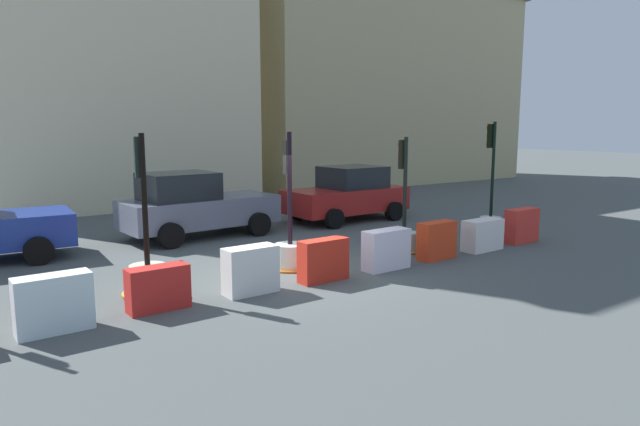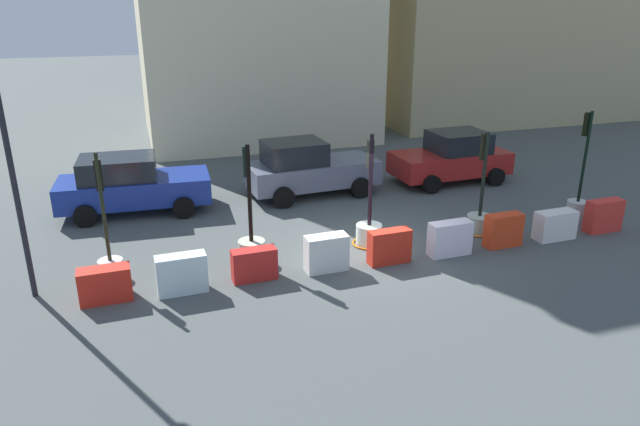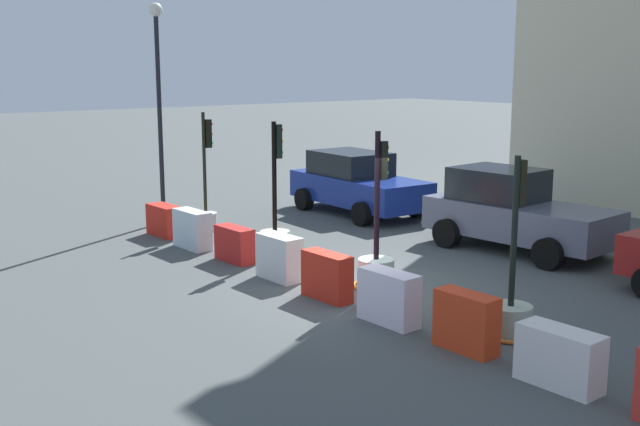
% 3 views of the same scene
% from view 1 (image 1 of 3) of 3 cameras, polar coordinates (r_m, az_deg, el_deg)
% --- Properties ---
extents(ground_plane, '(120.00, 120.00, 0.00)m').
position_cam_1_polar(ground_plane, '(12.30, -2.26, -5.91)').
color(ground_plane, '#484F4E').
extents(traffic_light_1, '(0.97, 0.97, 3.00)m').
position_cam_1_polar(traffic_light_1, '(11.00, -17.05, -5.54)').
color(traffic_light_1, '#B7B9A4').
rests_on(traffic_light_1, ground_plane).
extents(traffic_light_2, '(0.90, 0.90, 3.00)m').
position_cam_1_polar(traffic_light_2, '(12.43, -3.06, -3.55)').
color(traffic_light_2, silver).
rests_on(traffic_light_2, ground_plane).
extents(traffic_light_3, '(0.99, 0.99, 2.85)m').
position_cam_1_polar(traffic_light_3, '(14.32, 8.47, -2.22)').
color(traffic_light_3, '#ABB6A4').
rests_on(traffic_light_3, ground_plane).
extents(traffic_light_4, '(0.59, 0.59, 3.24)m').
position_cam_1_polar(traffic_light_4, '(16.66, 16.86, -0.19)').
color(traffic_light_4, beige).
rests_on(traffic_light_4, ground_plane).
extents(construction_barrier_1, '(1.12, 0.45, 0.89)m').
position_cam_1_polar(construction_barrier_1, '(9.58, -25.35, -8.29)').
color(construction_barrier_1, silver).
rests_on(construction_barrier_1, ground_plane).
extents(construction_barrier_2, '(1.05, 0.42, 0.76)m').
position_cam_1_polar(construction_barrier_2, '(10.09, -16.06, -7.33)').
color(construction_barrier_2, red).
rests_on(construction_barrier_2, ground_plane).
extents(construction_barrier_3, '(1.04, 0.48, 0.89)m').
position_cam_1_polar(construction_barrier_3, '(10.69, -7.03, -5.76)').
color(construction_barrier_3, silver).
rests_on(construction_barrier_3, ground_plane).
extents(construction_barrier_4, '(1.07, 0.40, 0.86)m').
position_cam_1_polar(construction_barrier_4, '(11.45, 0.34, -4.79)').
color(construction_barrier_4, red).
rests_on(construction_barrier_4, ground_plane).
extents(construction_barrier_5, '(1.11, 0.46, 0.88)m').
position_cam_1_polar(construction_barrier_5, '(12.44, 6.72, -3.70)').
color(construction_barrier_5, white).
rests_on(construction_barrier_5, ground_plane).
extents(construction_barrier_6, '(1.01, 0.42, 0.89)m').
position_cam_1_polar(construction_barrier_6, '(13.59, 11.72, -2.74)').
color(construction_barrier_6, red).
rests_on(construction_barrier_6, ground_plane).
extents(construction_barrier_7, '(1.14, 0.51, 0.79)m').
position_cam_1_polar(construction_barrier_7, '(14.80, 16.11, -2.15)').
color(construction_barrier_7, white).
rests_on(construction_barrier_7, ground_plane).
extents(construction_barrier_8, '(1.08, 0.42, 0.92)m').
position_cam_1_polar(construction_barrier_8, '(16.13, 19.72, -1.21)').
color(construction_barrier_8, red).
rests_on(construction_barrier_8, ground_plane).
extents(car_red_compact, '(4.18, 2.37, 1.78)m').
position_cam_1_polar(car_red_compact, '(18.76, 2.81, 1.91)').
color(car_red_compact, maroon).
rests_on(car_red_compact, ground_plane).
extents(car_grey_saloon, '(4.44, 2.41, 1.85)m').
position_cam_1_polar(car_grey_saloon, '(16.21, -12.53, 0.71)').
color(car_grey_saloon, slate).
rests_on(car_grey_saloon, ground_plane).
extents(building_main_facade, '(10.41, 8.85, 16.12)m').
position_cam_1_polar(building_main_facade, '(26.11, -21.27, 19.22)').
color(building_main_facade, beige).
rests_on(building_main_facade, ground_plane).
extents(building_corner_block, '(17.07, 7.15, 11.10)m').
position_cam_1_polar(building_corner_block, '(32.74, 5.92, 13.10)').
color(building_corner_block, tan).
rests_on(building_corner_block, ground_plane).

